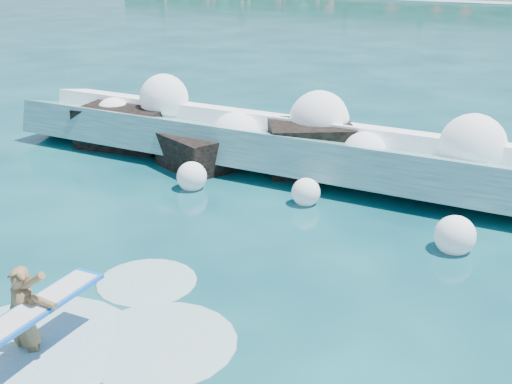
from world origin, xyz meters
TOP-DOWN VIEW (x-y plane):
  - ground at (0.00, 0.00)m, footprint 200.00×200.00m
  - breaking_wave at (1.27, 6.80)m, footprint 18.87×2.90m
  - rock_cluster at (-2.59, 6.46)m, footprint 8.45×3.53m
  - surfer_with_board at (0.24, -2.52)m, footprint 0.88×2.83m
  - wave_spray at (1.73, 6.81)m, footprint 15.53×4.80m
  - surf_foam at (-0.39, -1.89)m, footprint 8.86×5.69m

SIDE VIEW (x-z plane):
  - ground at x=0.00m, z-range 0.00..0.00m
  - surf_foam at x=-0.39m, z-range -0.07..0.07m
  - rock_cluster at x=-2.59m, z-range -0.27..1.21m
  - breaking_wave at x=1.27m, z-range -0.25..1.38m
  - surfer_with_board at x=0.24m, z-range -0.21..1.41m
  - wave_spray at x=1.73m, z-range -0.09..2.12m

